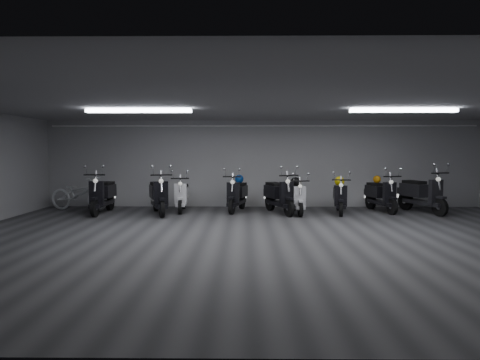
{
  "coord_description": "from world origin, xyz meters",
  "views": [
    {
      "loc": [
        -0.58,
        -8.58,
        1.84
      ],
      "look_at": [
        -0.71,
        2.5,
        1.05
      ],
      "focal_mm": 31.33,
      "sensor_mm": 36.0,
      "label": 1
    }
  ],
  "objects_px": {
    "scooter_9": "(422,188)",
    "helmet_2": "(295,182)",
    "scooter_2": "(182,190)",
    "scooter_0": "(102,189)",
    "scooter_3": "(237,189)",
    "scooter_5": "(279,189)",
    "helmet_0": "(377,179)",
    "scooter_6": "(297,193)",
    "helmet_1": "(339,181)",
    "bicycle": "(79,190)",
    "helmet_3": "(239,179)",
    "scooter_8": "(381,189)",
    "scooter_7": "(340,192)",
    "scooter_1": "(158,189)"
  },
  "relations": [
    {
      "from": "scooter_3",
      "to": "helmet_3",
      "type": "distance_m",
      "value": 0.38
    },
    {
      "from": "helmet_2",
      "to": "helmet_3",
      "type": "height_order",
      "value": "helmet_3"
    },
    {
      "from": "scooter_8",
      "to": "helmet_2",
      "type": "xyz_separation_m",
      "value": [
        -2.58,
        -0.19,
        0.23
      ]
    },
    {
      "from": "scooter_6",
      "to": "bicycle",
      "type": "bearing_deg",
      "value": 170.64
    },
    {
      "from": "scooter_2",
      "to": "helmet_0",
      "type": "bearing_deg",
      "value": -0.96
    },
    {
      "from": "scooter_5",
      "to": "helmet_0",
      "type": "bearing_deg",
      "value": -9.08
    },
    {
      "from": "scooter_5",
      "to": "helmet_3",
      "type": "height_order",
      "value": "scooter_5"
    },
    {
      "from": "scooter_2",
      "to": "helmet_0",
      "type": "distance_m",
      "value": 5.91
    },
    {
      "from": "helmet_2",
      "to": "scooter_9",
      "type": "bearing_deg",
      "value": -0.34
    },
    {
      "from": "bicycle",
      "to": "scooter_0",
      "type": "bearing_deg",
      "value": -109.82
    },
    {
      "from": "helmet_1",
      "to": "helmet_2",
      "type": "bearing_deg",
      "value": -177.75
    },
    {
      "from": "scooter_2",
      "to": "scooter_3",
      "type": "xyz_separation_m",
      "value": [
        1.66,
        0.02,
        0.03
      ]
    },
    {
      "from": "scooter_6",
      "to": "helmet_3",
      "type": "relative_size",
      "value": 6.3
    },
    {
      "from": "scooter_2",
      "to": "scooter_5",
      "type": "relative_size",
      "value": 0.9
    },
    {
      "from": "scooter_0",
      "to": "scooter_8",
      "type": "relative_size",
      "value": 1.06
    },
    {
      "from": "scooter_5",
      "to": "helmet_1",
      "type": "height_order",
      "value": "scooter_5"
    },
    {
      "from": "scooter_9",
      "to": "bicycle",
      "type": "relative_size",
      "value": 1.05
    },
    {
      "from": "scooter_8",
      "to": "scooter_1",
      "type": "bearing_deg",
      "value": 172.83
    },
    {
      "from": "scooter_2",
      "to": "scooter_3",
      "type": "distance_m",
      "value": 1.66
    },
    {
      "from": "scooter_1",
      "to": "scooter_6",
      "type": "xyz_separation_m",
      "value": [
        3.97,
        0.14,
        -0.11
      ]
    },
    {
      "from": "helmet_1",
      "to": "scooter_5",
      "type": "bearing_deg",
      "value": -172.53
    },
    {
      "from": "scooter_3",
      "to": "scooter_7",
      "type": "xyz_separation_m",
      "value": [
        2.98,
        -0.4,
        -0.04
      ]
    },
    {
      "from": "scooter_2",
      "to": "bicycle",
      "type": "xyz_separation_m",
      "value": [
        -3.18,
        0.19,
        -0.02
      ]
    },
    {
      "from": "scooter_1",
      "to": "scooter_8",
      "type": "height_order",
      "value": "scooter_1"
    },
    {
      "from": "helmet_0",
      "to": "helmet_3",
      "type": "xyz_separation_m",
      "value": [
        -4.18,
        0.03,
        0.0
      ]
    },
    {
      "from": "scooter_9",
      "to": "helmet_1",
      "type": "relative_size",
      "value": 7.03
    },
    {
      "from": "scooter_0",
      "to": "scooter_1",
      "type": "height_order",
      "value": "scooter_1"
    },
    {
      "from": "scooter_6",
      "to": "scooter_0",
      "type": "bearing_deg",
      "value": 176.14
    },
    {
      "from": "scooter_6",
      "to": "scooter_7",
      "type": "relative_size",
      "value": 0.97
    },
    {
      "from": "scooter_1",
      "to": "helmet_1",
      "type": "bearing_deg",
      "value": -14.66
    },
    {
      "from": "scooter_3",
      "to": "scooter_9",
      "type": "relative_size",
      "value": 0.9
    },
    {
      "from": "scooter_9",
      "to": "helmet_2",
      "type": "height_order",
      "value": "scooter_9"
    },
    {
      "from": "scooter_9",
      "to": "helmet_1",
      "type": "distance_m",
      "value": 2.41
    },
    {
      "from": "scooter_8",
      "to": "scooter_3",
      "type": "bearing_deg",
      "value": 167.52
    },
    {
      "from": "scooter_8",
      "to": "helmet_3",
      "type": "relative_size",
      "value": 6.95
    },
    {
      "from": "scooter_3",
      "to": "helmet_2",
      "type": "bearing_deg",
      "value": 6.35
    },
    {
      "from": "scooter_8",
      "to": "scooter_9",
      "type": "distance_m",
      "value": 1.15
    },
    {
      "from": "scooter_3",
      "to": "bicycle",
      "type": "bearing_deg",
      "value": -168.4
    },
    {
      "from": "scooter_1",
      "to": "helmet_3",
      "type": "relative_size",
      "value": 7.42
    },
    {
      "from": "scooter_2",
      "to": "scooter_9",
      "type": "relative_size",
      "value": 0.86
    },
    {
      "from": "scooter_8",
      "to": "helmet_0",
      "type": "distance_m",
      "value": 0.38
    },
    {
      "from": "scooter_6",
      "to": "helmet_1",
      "type": "bearing_deg",
      "value": 8.4
    },
    {
      "from": "scooter_5",
      "to": "scooter_9",
      "type": "height_order",
      "value": "scooter_9"
    },
    {
      "from": "scooter_1",
      "to": "scooter_5",
      "type": "bearing_deg",
      "value": -16.16
    },
    {
      "from": "scooter_0",
      "to": "helmet_0",
      "type": "xyz_separation_m",
      "value": [
        8.14,
        0.67,
        0.24
      ]
    },
    {
      "from": "scooter_7",
      "to": "helmet_1",
      "type": "distance_m",
      "value": 0.38
    },
    {
      "from": "scooter_1",
      "to": "scooter_2",
      "type": "xyz_separation_m",
      "value": [
        0.58,
        0.58,
        -0.08
      ]
    },
    {
      "from": "scooter_2",
      "to": "helmet_1",
      "type": "height_order",
      "value": "scooter_2"
    },
    {
      "from": "scooter_5",
      "to": "helmet_1",
      "type": "relative_size",
      "value": 6.66
    },
    {
      "from": "scooter_0",
      "to": "scooter_3",
      "type": "relative_size",
      "value": 1.08
    }
  ]
}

